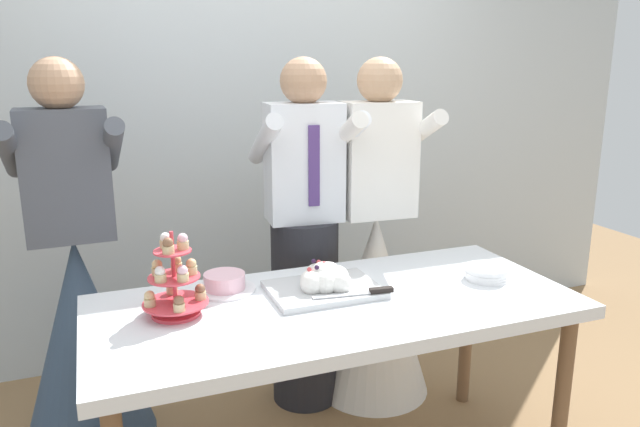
% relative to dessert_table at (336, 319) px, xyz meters
% --- Properties ---
extents(rear_wall, '(5.20, 0.10, 2.90)m').
position_rel_dessert_table_xyz_m(rear_wall, '(0.00, 1.38, 0.75)').
color(rear_wall, silver).
rests_on(rear_wall, ground_plane).
extents(dessert_table, '(1.80, 0.80, 0.78)m').
position_rel_dessert_table_xyz_m(dessert_table, '(0.00, 0.00, 0.00)').
color(dessert_table, silver).
rests_on(dessert_table, ground_plane).
extents(cupcake_stand, '(0.23, 0.23, 0.31)m').
position_rel_dessert_table_xyz_m(cupcake_stand, '(-0.57, 0.08, 0.19)').
color(cupcake_stand, '#D83F4C').
rests_on(cupcake_stand, dessert_table).
extents(main_cake_tray, '(0.44, 0.31, 0.13)m').
position_rel_dessert_table_xyz_m(main_cake_tray, '(-0.01, 0.09, 0.12)').
color(main_cake_tray, silver).
rests_on(main_cake_tray, dessert_table).
extents(plate_stack, '(0.18, 0.18, 0.05)m').
position_rel_dessert_table_xyz_m(plate_stack, '(0.66, -0.01, 0.10)').
color(plate_stack, white).
rests_on(plate_stack, dessert_table).
extents(round_cake, '(0.24, 0.24, 0.07)m').
position_rel_dessert_table_xyz_m(round_cake, '(-0.37, 0.25, 0.10)').
color(round_cake, white).
rests_on(round_cake, dessert_table).
extents(person_groom, '(0.50, 0.52, 1.66)m').
position_rel_dessert_table_xyz_m(person_groom, '(0.10, 0.63, 0.05)').
color(person_groom, '#232328').
rests_on(person_groom, ground_plane).
extents(person_bride, '(0.56, 0.56, 1.66)m').
position_rel_dessert_table_xyz_m(person_bride, '(0.45, 0.59, -0.12)').
color(person_bride, white).
rests_on(person_bride, ground_plane).
extents(person_guest, '(0.56, 0.56, 1.66)m').
position_rel_dessert_table_xyz_m(person_guest, '(-0.91, 0.69, -0.12)').
color(person_guest, '#334760').
rests_on(person_guest, ground_plane).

